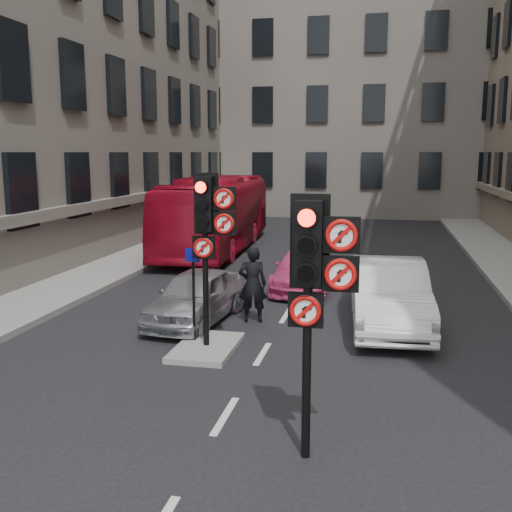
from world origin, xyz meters
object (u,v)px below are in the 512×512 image
at_px(info_sign, 193,281).
at_px(motorcycle, 252,278).
at_px(signal_far, 209,222).
at_px(motorcyclist, 253,284).
at_px(car_silver, 196,296).
at_px(car_pink, 304,269).
at_px(bus_red, 217,214).
at_px(signal_near, 315,272).
at_px(car_white, 389,294).

bearing_deg(info_sign, motorcycle, 105.31).
xyz_separation_m(signal_far, motorcyclist, (0.40, 2.31, -1.76)).
bearing_deg(car_silver, motorcyclist, 17.79).
height_order(motorcycle, motorcyclist, motorcyclist).
relative_size(motorcyclist, info_sign, 0.94).
bearing_deg(signal_far, car_silver, 115.28).
xyz_separation_m(signal_far, car_silver, (-0.95, 2.01, -2.06)).
relative_size(car_silver, motorcyclist, 2.02).
relative_size(car_pink, bus_red, 0.37).
bearing_deg(car_silver, signal_near, -54.40).
distance_m(car_white, motorcyclist, 3.26).
distance_m(car_silver, car_white, 4.63).
height_order(bus_red, motorcyclist, bus_red).
xyz_separation_m(bus_red, motorcyclist, (3.79, -10.31, -0.61)).
relative_size(car_silver, motorcycle, 2.10).
relative_size(car_white, car_pink, 1.17).
bearing_deg(motorcycle, car_pink, 33.48).
height_order(car_silver, motorcyclist, motorcyclist).
relative_size(signal_near, car_pink, 0.87).
height_order(signal_far, bus_red, signal_far).
distance_m(signal_far, car_pink, 6.63).
bearing_deg(car_silver, bus_red, 107.97).
xyz_separation_m(car_silver, motorcyclist, (1.35, 0.31, 0.29)).
height_order(signal_near, motorcycle, signal_near).
xyz_separation_m(car_pink, motorcyclist, (-0.77, -3.86, 0.34)).
xyz_separation_m(car_silver, car_pink, (2.12, 4.16, -0.05)).
distance_m(signal_far, car_white, 4.84).
xyz_separation_m(signal_near, bus_red, (-5.99, 16.62, -1.04)).
height_order(signal_far, motorcyclist, signal_far).
height_order(signal_far, car_pink, signal_far).
xyz_separation_m(car_pink, info_sign, (-1.61, -5.91, 0.81)).
distance_m(car_white, motorcycle, 4.51).
bearing_deg(car_silver, signal_far, -59.69).
distance_m(car_silver, info_sign, 1.97).
bearing_deg(info_sign, bus_red, 121.85).
relative_size(signal_near, info_sign, 1.79).
bearing_deg(signal_far, info_sign, 149.12).
xyz_separation_m(motorcycle, info_sign, (-0.25, -4.65, 0.87)).
bearing_deg(info_sign, car_silver, 124.76).
bearing_deg(motorcyclist, bus_red, -81.72).
bearing_deg(car_pink, bus_red, 125.72).
bearing_deg(signal_near, signal_far, 123.02).
distance_m(car_silver, car_pink, 4.67).
xyz_separation_m(signal_near, car_silver, (-3.55, 6.01, -1.94)).
bearing_deg(signal_near, motorcycle, 107.35).
distance_m(signal_far, motorcyclist, 2.94).
xyz_separation_m(car_white, info_sign, (-4.09, -2.28, 0.62)).
bearing_deg(car_white, signal_near, -103.19).
bearing_deg(car_white, motorcyclist, 179.94).
distance_m(signal_near, motorcyclist, 6.88).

